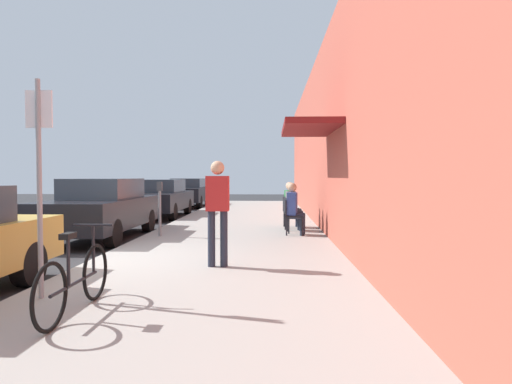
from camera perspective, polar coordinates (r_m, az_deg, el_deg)
ground_plane at (r=8.30m, az=-20.59°, el=-8.99°), size 60.00×60.00×0.00m
sidewalk_slab at (r=9.68m, az=-3.37°, el=-6.92°), size 4.50×32.00×0.12m
building_facade at (r=9.68m, az=10.99°, el=7.93°), size 1.40×32.00×5.13m
parked_car_1 at (r=11.57m, az=-19.55°, el=-1.99°), size 1.80×4.40×1.51m
parked_car_2 at (r=17.06m, az=-12.42°, el=-0.74°), size 1.80×4.40×1.45m
parked_car_3 at (r=22.55m, az=-8.86°, el=-0.02°), size 1.80×4.40×1.46m
parking_meter at (r=10.78m, az=-12.50°, el=-1.62°), size 0.12×0.10×1.32m
street_sign at (r=5.76m, az=-26.53°, el=2.50°), size 0.32×0.06×2.60m
bicycle_0 at (r=5.05m, az=-22.58°, el=-10.61°), size 0.46×1.71×0.90m
cafe_chair_0 at (r=10.83m, az=4.76°, el=-2.96°), size 0.51×0.51×0.87m
seated_patron_0 at (r=10.81m, az=5.08°, el=-1.95°), size 0.48×0.42×1.29m
cafe_chair_1 at (r=11.67m, az=4.56°, el=-2.60°), size 0.50×0.50×0.87m
seated_patron_1 at (r=11.66m, az=4.85°, el=-1.65°), size 0.46×0.40×1.29m
cafe_chair_2 at (r=12.41m, az=4.41°, el=-2.31°), size 0.53×0.53×0.87m
seated_patron_2 at (r=12.41m, az=4.68°, el=-1.43°), size 0.49×0.43×1.29m
pedestrian_standing at (r=6.99m, az=-5.05°, el=-1.66°), size 0.36×0.22×1.70m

